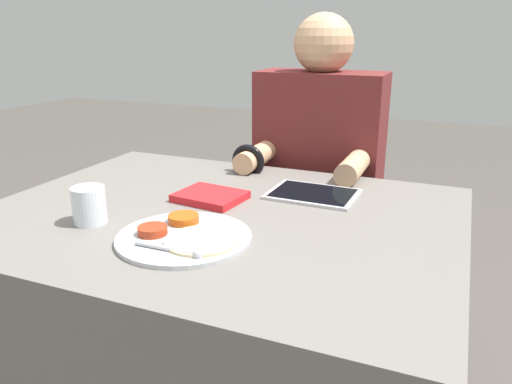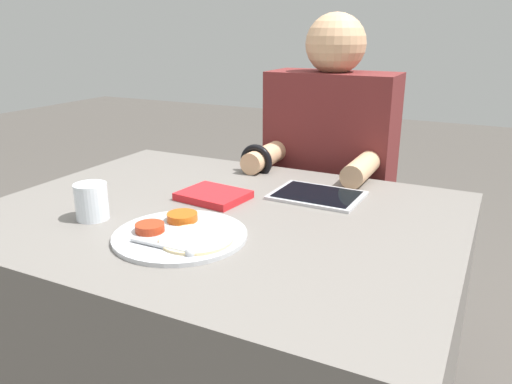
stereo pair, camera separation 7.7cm
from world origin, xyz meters
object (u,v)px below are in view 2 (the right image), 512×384
Objects in this scene: red_notebook at (214,196)px; person_diner at (327,207)px; tablet_device at (317,195)px; thali_tray at (180,234)px; drinking_glass at (92,201)px.

red_notebook is 0.59m from person_diner.
red_notebook is 0.77× the size of tablet_device.
tablet_device is at bearing -76.16° from person_diner.
drinking_glass reaches higher than thali_tray.
drinking_glass is (-0.19, -0.26, 0.04)m from red_notebook.
person_diner is at bearing 67.50° from drinking_glass.
tablet_device is at bearing 30.26° from red_notebook.
tablet_device is 2.74× the size of drinking_glass.
person_diner reaches higher than tablet_device.
red_notebook is at bearing 53.95° from drinking_glass.
red_notebook is 2.12× the size of drinking_glass.
tablet_device is 0.45m from person_diner.
person_diner is at bearing 84.62° from thali_tray.
drinking_glass is at bearing 179.79° from thali_tray.
thali_tray reaches higher than tablet_device.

